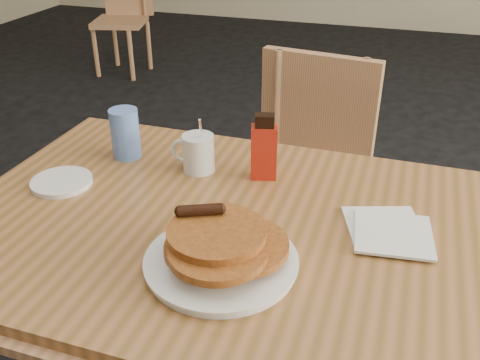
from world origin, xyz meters
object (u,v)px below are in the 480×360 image
chair_wall_extra (124,7)px  blue_tumbler (125,133)px  chair_main_far (309,166)px  pancake_plate (221,252)px  syrup_bottle (264,149)px  main_table (234,238)px  coffee_mug (197,152)px

chair_wall_extra → blue_tumbler: blue_tumbler is taller
chair_wall_extra → blue_tumbler: size_ratio=6.65×
chair_main_far → blue_tumbler: 0.70m
pancake_plate → syrup_bottle: size_ratio=1.77×
main_table → blue_tumbler: size_ratio=9.74×
chair_wall_extra → syrup_bottle: (1.90, -2.75, 0.32)m
chair_wall_extra → pancake_plate: pancake_plate is taller
coffee_mug → syrup_bottle: syrup_bottle is taller
chair_wall_extra → syrup_bottle: syrup_bottle is taller
chair_wall_extra → blue_tumbler: (1.54, -2.75, 0.31)m
main_table → pancake_plate: (0.02, -0.14, 0.07)m
chair_wall_extra → main_table: bearing=-72.0°
pancake_plate → syrup_bottle: syrup_bottle is taller
main_table → blue_tumbler: 0.42m
chair_main_far → chair_wall_extra: 2.95m
pancake_plate → blue_tumbler: blue_tumbler is taller
syrup_bottle → coffee_mug: bearing=170.0°
chair_main_far → main_table: bearing=-83.8°
chair_main_far → chair_wall_extra: bearing=139.1°
chair_wall_extra → coffee_mug: bearing=-72.5°
pancake_plate → syrup_bottle: (-0.02, 0.35, 0.04)m
chair_main_far → syrup_bottle: syrup_bottle is taller
chair_main_far → syrup_bottle: size_ratio=5.53×
chair_main_far → coffee_mug: size_ratio=6.14×
chair_wall_extra → coffee_mug: size_ratio=5.85×
coffee_mug → pancake_plate: bearing=-42.7°
blue_tumbler → chair_main_far: bearing=53.0°
chair_main_far → chair_wall_extra: chair_main_far is taller
pancake_plate → main_table: bearing=99.2°
chair_wall_extra → coffee_mug: (1.74, -2.76, 0.30)m
syrup_bottle → blue_tumbler: size_ratio=1.26×
syrup_bottle → main_table: bearing=-106.7°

